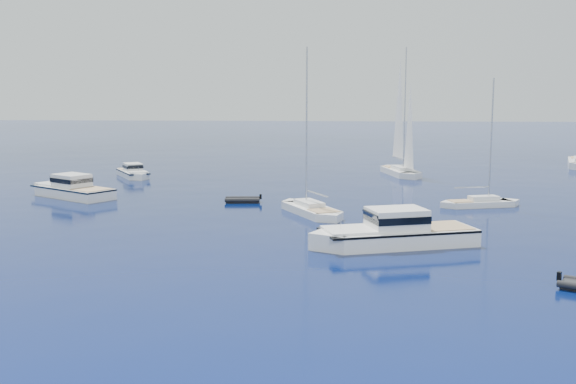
# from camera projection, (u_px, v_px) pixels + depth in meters

# --- Properties ---
(ground) EXTENTS (400.00, 400.00, 0.00)m
(ground) POSITION_uv_depth(u_px,v_px,m) (212.00, 322.00, 29.66)
(ground) COLOR navy
(ground) RESTS_ON ground
(motor_cruiser_centre) EXTENTS (12.40, 7.11, 3.11)m
(motor_cruiser_centre) POSITION_uv_depth(u_px,v_px,m) (393.00, 246.00, 44.37)
(motor_cruiser_centre) COLOR white
(motor_cruiser_centre) RESTS_ON ground
(motor_cruiser_far_l) EXTENTS (10.69, 8.61, 2.80)m
(motor_cruiser_far_l) POSITION_uv_depth(u_px,v_px,m) (71.00, 197.00, 64.77)
(motor_cruiser_far_l) COLOR silver
(motor_cruiser_far_l) RESTS_ON ground
(motor_cruiser_horizon) EXTENTS (6.08, 7.98, 2.06)m
(motor_cruiser_horizon) POSITION_uv_depth(u_px,v_px,m) (134.00, 177.00, 79.62)
(motor_cruiser_horizon) COLOR white
(motor_cruiser_horizon) RESTS_ON ground
(sailboat_mid_r) EXTENTS (6.56, 9.55, 13.94)m
(sailboat_mid_r) POSITION_uv_depth(u_px,v_px,m) (311.00, 214.00, 55.78)
(sailboat_mid_r) COLOR white
(sailboat_mid_r) RESTS_ON ground
(sailboat_centre) EXTENTS (8.03, 4.06, 11.43)m
(sailboat_centre) POSITION_uv_depth(u_px,v_px,m) (480.00, 206.00, 59.38)
(sailboat_centre) COLOR silver
(sailboat_centre) RESTS_ON ground
(sailboat_sails_r) EXTENTS (5.12, 10.89, 15.49)m
(sailboat_sails_r) POSITION_uv_depth(u_px,v_px,m) (400.00, 175.00, 81.78)
(sailboat_sails_r) COLOR silver
(sailboat_sails_r) RESTS_ON ground
(tender_grey_far) EXTENTS (3.41, 2.11, 0.95)m
(tender_grey_far) POSITION_uv_depth(u_px,v_px,m) (243.00, 202.00, 61.57)
(tender_grey_far) COLOR black
(tender_grey_far) RESTS_ON ground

